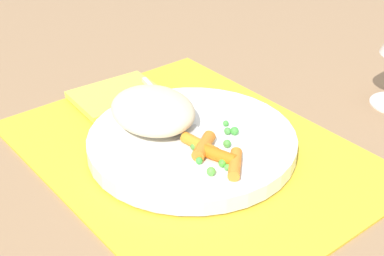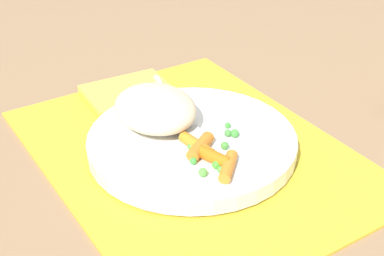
% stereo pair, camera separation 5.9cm
% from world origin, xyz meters
% --- Properties ---
extents(ground_plane, '(2.40, 2.40, 0.00)m').
position_xyz_m(ground_plane, '(0.00, 0.00, 0.00)').
color(ground_plane, '#997551').
extents(placemat, '(0.42, 0.32, 0.01)m').
position_xyz_m(placemat, '(0.00, 0.00, 0.00)').
color(placemat, gold).
rests_on(placemat, ground_plane).
extents(plate, '(0.24, 0.24, 0.02)m').
position_xyz_m(plate, '(0.00, 0.00, 0.02)').
color(plate, white).
rests_on(plate, placemat).
extents(rice_mound, '(0.11, 0.09, 0.04)m').
position_xyz_m(rice_mound, '(-0.05, -0.02, 0.05)').
color(rice_mound, beige).
rests_on(rice_mound, plate).
extents(carrot_portion, '(0.10, 0.05, 0.01)m').
position_xyz_m(carrot_portion, '(0.05, -0.01, 0.03)').
color(carrot_portion, orange).
rests_on(carrot_portion, plate).
extents(pea_scatter, '(0.07, 0.09, 0.01)m').
position_xyz_m(pea_scatter, '(0.05, 0.00, 0.03)').
color(pea_scatter, '#4F9034').
rests_on(pea_scatter, plate).
extents(fork, '(0.18, 0.05, 0.01)m').
position_xyz_m(fork, '(-0.04, 0.01, 0.03)').
color(fork, silver).
rests_on(fork, plate).
extents(napkin, '(0.10, 0.12, 0.01)m').
position_xyz_m(napkin, '(-0.16, -0.00, 0.01)').
color(napkin, '#EAE54C').
rests_on(napkin, placemat).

